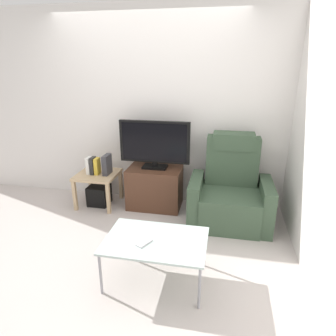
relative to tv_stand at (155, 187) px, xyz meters
name	(u,v)px	position (x,y,z in m)	size (l,w,h in m)	color
ground_plane	(126,238)	(-0.14, -0.84, -0.28)	(6.40, 6.40, 0.00)	#BCB2AD
wall_back	(148,109)	(-0.14, 0.29, 1.02)	(6.40, 0.06, 2.60)	silver
wall_side	(322,134)	(1.74, -0.84, 1.02)	(0.06, 4.48, 2.60)	silver
tv_stand	(155,187)	(0.00, 0.00, 0.00)	(0.71, 0.46, 0.56)	#4C2D1E
television	(154,144)	(0.00, 0.02, 0.61)	(0.93, 0.20, 0.63)	black
recliner_armchair	(230,193)	(1.01, -0.19, 0.09)	(0.98, 0.78, 1.08)	#384C38
side_table	(98,178)	(-0.79, -0.09, 0.11)	(0.54, 0.54, 0.46)	tan
subwoofer_box	(99,195)	(-0.79, -0.09, -0.14)	(0.27, 0.27, 0.27)	black
book_leftmost	(89,165)	(-0.89, -0.11, 0.29)	(0.05, 0.12, 0.23)	white
book_middle	(93,166)	(-0.83, -0.11, 0.30)	(0.05, 0.13, 0.23)	#262626
book_rightmost	(97,166)	(-0.77, -0.11, 0.29)	(0.05, 0.12, 0.22)	gold
game_console	(107,165)	(-0.64, -0.08, 0.31)	(0.07, 0.20, 0.27)	#333338
coffee_table	(156,242)	(0.36, -1.43, 0.11)	(0.90, 0.60, 0.42)	#B2C6C1
cell_phone	(144,243)	(0.27, -1.50, 0.14)	(0.07, 0.15, 0.01)	#B7B7BC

